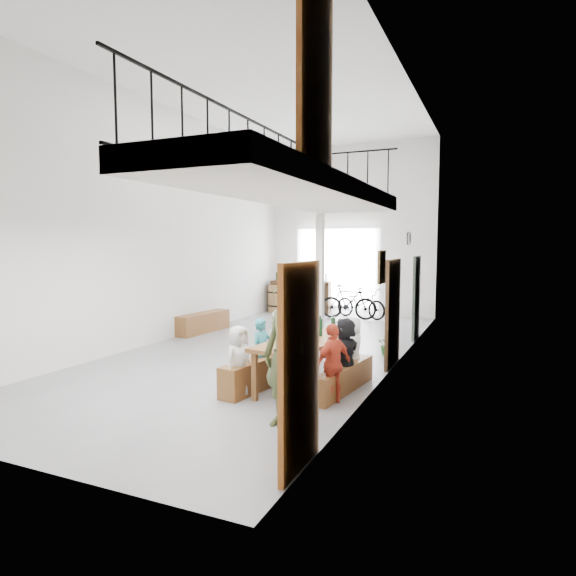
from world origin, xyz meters
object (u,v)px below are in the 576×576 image
at_px(bicycle_near, 361,303).
at_px(tasting_table, 307,344).
at_px(bench_inner, 266,370).
at_px(oak_barrel, 277,299).
at_px(host_standing, 287,355).
at_px(serving_counter, 301,297).
at_px(side_bench, 203,322).

bearing_deg(bicycle_near, tasting_table, -150.88).
height_order(bench_inner, oak_barrel, oak_barrel).
bearing_deg(host_standing, oak_barrel, 129.80).
height_order(bench_inner, serving_counter, serving_counter).
bearing_deg(tasting_table, side_bench, 147.73).
xyz_separation_m(bench_inner, serving_counter, (-2.65, 8.04, 0.29)).
distance_m(bench_inner, serving_counter, 8.47).
bearing_deg(tasting_table, bench_inner, -168.02).
xyz_separation_m(oak_barrel, bicycle_near, (2.97, -0.24, 0.01)).
distance_m(tasting_table, bench_inner, 0.83).
relative_size(side_bench, host_standing, 0.99).
bearing_deg(oak_barrel, bench_inner, -66.21).
bearing_deg(side_bench, serving_counter, 78.11).
xyz_separation_m(side_bench, oak_barrel, (0.15, 4.21, 0.20)).
bearing_deg(host_standing, bicycle_near, 113.58).
height_order(oak_barrel, bicycle_near, bicycle_near).
relative_size(host_standing, bicycle_near, 1.02).
height_order(oak_barrel, serving_counter, serving_counter).
bearing_deg(host_standing, serving_counter, 125.25).
distance_m(bench_inner, side_bench, 5.06).
distance_m(bench_inner, bicycle_near, 7.56).
bearing_deg(side_bench, tasting_table, -39.51).
xyz_separation_m(tasting_table, side_bench, (-4.27, 3.52, -0.45)).
xyz_separation_m(side_bench, host_standing, (4.64, -5.14, 0.66)).
height_order(tasting_table, bench_inner, tasting_table).
xyz_separation_m(bench_inner, oak_barrel, (-3.43, 7.79, 0.22)).
bearing_deg(bicycle_near, bench_inner, -156.09).
bearing_deg(bench_inner, host_standing, -47.63).
distance_m(serving_counter, host_standing, 10.29).
height_order(side_bench, bicycle_near, bicycle_near).
xyz_separation_m(bench_inner, bicycle_near, (-0.46, 7.54, 0.23)).
xyz_separation_m(tasting_table, bicycle_near, (-1.14, 7.49, -0.24)).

